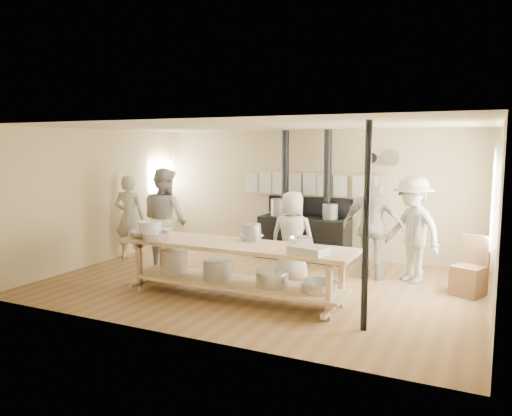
{
  "coord_description": "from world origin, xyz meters",
  "views": [
    {
      "loc": [
        3.42,
        -7.33,
        2.3
      ],
      "look_at": [
        -0.18,
        0.2,
        1.24
      ],
      "focal_mm": 35.0,
      "sensor_mm": 36.0,
      "label": 1
    }
  ],
  "objects_px": {
    "chair": "(469,278)",
    "cook_right": "(373,226)",
    "cook_far_left": "(130,217)",
    "stove": "(304,233)",
    "roasting_pan": "(308,250)",
    "cook_center": "(292,237)",
    "cook_by_window": "(413,229)",
    "prep_table": "(235,265)",
    "cook_left": "(165,219)"
  },
  "relations": [
    {
      "from": "cook_center",
      "to": "chair",
      "type": "relative_size",
      "value": 1.68
    },
    {
      "from": "roasting_pan",
      "to": "cook_center",
      "type": "bearing_deg",
      "value": 118.62
    },
    {
      "from": "prep_table",
      "to": "chair",
      "type": "relative_size",
      "value": 3.93
    },
    {
      "from": "cook_left",
      "to": "cook_far_left",
      "type": "bearing_deg",
      "value": -2.22
    },
    {
      "from": "cook_far_left",
      "to": "cook_by_window",
      "type": "relative_size",
      "value": 0.95
    },
    {
      "from": "chair",
      "to": "cook_center",
      "type": "bearing_deg",
      "value": -147.39
    },
    {
      "from": "cook_center",
      "to": "roasting_pan",
      "type": "height_order",
      "value": "cook_center"
    },
    {
      "from": "prep_table",
      "to": "roasting_pan",
      "type": "height_order",
      "value": "roasting_pan"
    },
    {
      "from": "cook_center",
      "to": "cook_by_window",
      "type": "height_order",
      "value": "cook_by_window"
    },
    {
      "from": "cook_left",
      "to": "cook_right",
      "type": "xyz_separation_m",
      "value": [
        3.58,
        1.04,
        -0.03
      ]
    },
    {
      "from": "cook_right",
      "to": "chair",
      "type": "xyz_separation_m",
      "value": [
        1.56,
        -0.32,
        -0.65
      ]
    },
    {
      "from": "stove",
      "to": "prep_table",
      "type": "distance_m",
      "value": 3.02
    },
    {
      "from": "cook_by_window",
      "to": "cook_far_left",
      "type": "bearing_deg",
      "value": -136.19
    },
    {
      "from": "roasting_pan",
      "to": "cook_right",
      "type": "bearing_deg",
      "value": 81.12
    },
    {
      "from": "cook_far_left",
      "to": "cook_center",
      "type": "height_order",
      "value": "cook_far_left"
    },
    {
      "from": "stove",
      "to": "cook_by_window",
      "type": "relative_size",
      "value": 1.45
    },
    {
      "from": "stove",
      "to": "cook_far_left",
      "type": "relative_size",
      "value": 1.52
    },
    {
      "from": "roasting_pan",
      "to": "chair",
      "type": "bearing_deg",
      "value": 45.69
    },
    {
      "from": "cook_center",
      "to": "cook_right",
      "type": "distance_m",
      "value": 1.42
    },
    {
      "from": "cook_right",
      "to": "roasting_pan",
      "type": "distance_m",
      "value": 2.31
    },
    {
      "from": "cook_right",
      "to": "roasting_pan",
      "type": "height_order",
      "value": "cook_right"
    },
    {
      "from": "stove",
      "to": "chair",
      "type": "distance_m",
      "value": 3.43
    },
    {
      "from": "prep_table",
      "to": "cook_by_window",
      "type": "height_order",
      "value": "cook_by_window"
    },
    {
      "from": "cook_right",
      "to": "stove",
      "type": "bearing_deg",
      "value": -24.45
    },
    {
      "from": "prep_table",
      "to": "chair",
      "type": "xyz_separation_m",
      "value": [
        3.17,
        1.72,
        -0.25
      ]
    },
    {
      "from": "stove",
      "to": "chair",
      "type": "relative_size",
      "value": 2.84
    },
    {
      "from": "prep_table",
      "to": "cook_center",
      "type": "distance_m",
      "value": 1.34
    },
    {
      "from": "cook_by_window",
      "to": "cook_right",
      "type": "bearing_deg",
      "value": -136.2
    },
    {
      "from": "cook_center",
      "to": "roasting_pan",
      "type": "relative_size",
      "value": 3.13
    },
    {
      "from": "cook_left",
      "to": "cook_center",
      "type": "xyz_separation_m",
      "value": [
        2.41,
        0.25,
        -0.17
      ]
    },
    {
      "from": "roasting_pan",
      "to": "cook_far_left",
      "type": "bearing_deg",
      "value": 159.32
    },
    {
      "from": "stove",
      "to": "roasting_pan",
      "type": "bearing_deg",
      "value": -69.11
    },
    {
      "from": "cook_by_window",
      "to": "roasting_pan",
      "type": "height_order",
      "value": "cook_by_window"
    },
    {
      "from": "cook_by_window",
      "to": "roasting_pan",
      "type": "distance_m",
      "value": 2.57
    },
    {
      "from": "cook_left",
      "to": "prep_table",
      "type": "bearing_deg",
      "value": 170.58
    },
    {
      "from": "prep_table",
      "to": "roasting_pan",
      "type": "bearing_deg",
      "value": -11.13
    },
    {
      "from": "cook_far_left",
      "to": "cook_right",
      "type": "relative_size",
      "value": 0.93
    },
    {
      "from": "prep_table",
      "to": "roasting_pan",
      "type": "xyz_separation_m",
      "value": [
        1.25,
        -0.25,
        0.38
      ]
    },
    {
      "from": "stove",
      "to": "prep_table",
      "type": "height_order",
      "value": "stove"
    },
    {
      "from": "cook_left",
      "to": "cook_center",
      "type": "height_order",
      "value": "cook_left"
    },
    {
      "from": "prep_table",
      "to": "cook_left",
      "type": "relative_size",
      "value": 1.9
    },
    {
      "from": "cook_center",
      "to": "stove",
      "type": "bearing_deg",
      "value": -82.09
    },
    {
      "from": "cook_left",
      "to": "cook_right",
      "type": "distance_m",
      "value": 3.73
    },
    {
      "from": "cook_far_left",
      "to": "chair",
      "type": "height_order",
      "value": "cook_far_left"
    },
    {
      "from": "stove",
      "to": "cook_by_window",
      "type": "bearing_deg",
      "value": -21.7
    },
    {
      "from": "prep_table",
      "to": "cook_right",
      "type": "bearing_deg",
      "value": 51.81
    },
    {
      "from": "stove",
      "to": "cook_far_left",
      "type": "xyz_separation_m",
      "value": [
        -3.14,
        -1.61,
        0.33
      ]
    },
    {
      "from": "chair",
      "to": "cook_right",
      "type": "bearing_deg",
      "value": -168.78
    },
    {
      "from": "cook_left",
      "to": "cook_by_window",
      "type": "bearing_deg",
      "value": -147.69
    },
    {
      "from": "prep_table",
      "to": "cook_center",
      "type": "relative_size",
      "value": 2.33
    }
  ]
}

